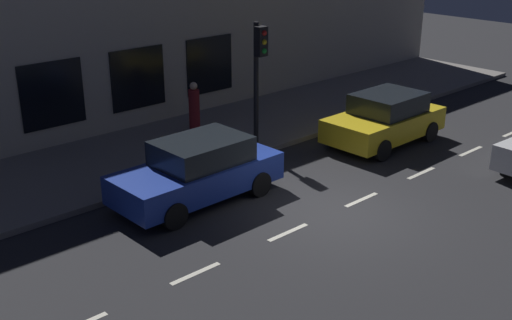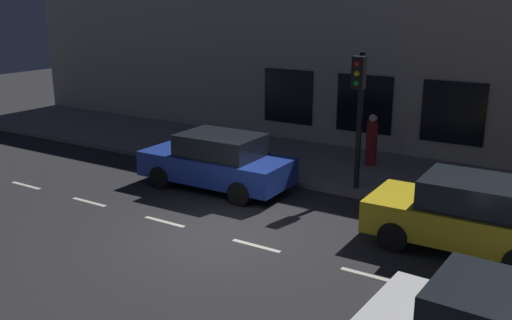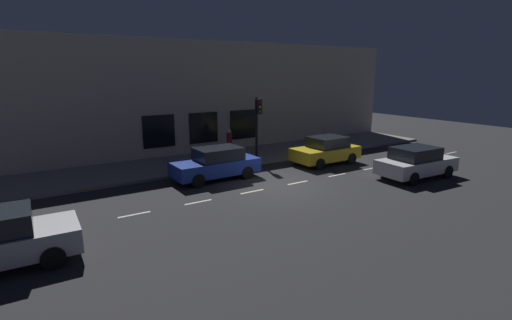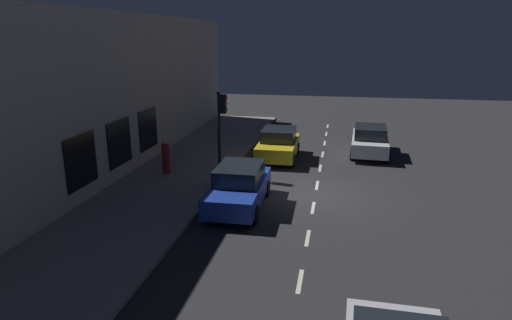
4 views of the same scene
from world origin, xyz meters
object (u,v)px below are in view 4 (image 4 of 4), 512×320
object	(u,v)px
parked_car_1	(278,144)
pedestrian_0	(166,157)
traffic_light	(221,119)
parked_car_2	(239,187)
parked_car_0	(370,140)

from	to	relation	value
parked_car_1	pedestrian_0	xyz separation A→B (m)	(4.56, 3.88, 0.11)
traffic_light	parked_car_2	size ratio (longest dim) A/B	0.86
traffic_light	parked_car_0	size ratio (longest dim) A/B	0.86
pedestrian_0	parked_car_1	bearing A→B (deg)	-2.06
parked_car_0	pedestrian_0	bearing A→B (deg)	-146.02
parked_car_2	pedestrian_0	world-z (taller)	pedestrian_0
pedestrian_0	traffic_light	bearing A→B (deg)	-30.92
parked_car_0	parked_car_1	world-z (taller)	same
parked_car_0	parked_car_1	distance (m)	5.00
parked_car_0	parked_car_2	xyz separation A→B (m)	(5.18, 8.60, 0.00)
traffic_light	parked_car_0	world-z (taller)	traffic_light
parked_car_0	parked_car_2	size ratio (longest dim) A/B	1.00
parked_car_0	pedestrian_0	world-z (taller)	pedestrian_0
parked_car_1	pedestrian_0	distance (m)	5.99
traffic_light	parked_car_1	world-z (taller)	traffic_light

